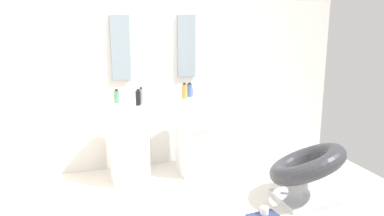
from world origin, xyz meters
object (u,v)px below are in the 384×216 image
at_px(soap_bottle_green, 117,97).
at_px(soap_bottle_blue, 190,90).
at_px(soap_bottle_amber, 184,91).
at_px(soap_bottle_clear, 188,91).
at_px(pedestal_sink_left, 129,139).
at_px(pedestal_sink_right, 196,133).
at_px(coffee_mug, 264,212).
at_px(soap_bottle_grey, 141,96).
at_px(soap_bottle_black, 138,98).
at_px(lounge_chair, 307,169).

bearing_deg(soap_bottle_green, soap_bottle_blue, 3.71).
xyz_separation_m(soap_bottle_amber, soap_bottle_clear, (0.07, 0.09, -0.01)).
distance_m(pedestal_sink_left, soap_bottle_clear, 0.89).
distance_m(pedestal_sink_right, coffee_mug, 1.34).
xyz_separation_m(soap_bottle_blue, soap_bottle_amber, (-0.08, -0.06, 0.01)).
bearing_deg(coffee_mug, soap_bottle_grey, 128.08).
height_order(soap_bottle_black, soap_bottle_clear, soap_bottle_black).
bearing_deg(lounge_chair, soap_bottle_clear, 126.31).
distance_m(coffee_mug, soap_bottle_clear, 1.68).
bearing_deg(pedestal_sink_right, soap_bottle_black, -168.40).
bearing_deg(soap_bottle_clear, lounge_chair, -53.69).
bearing_deg(lounge_chair, coffee_mug, -160.78).
height_order(pedestal_sink_left, coffee_mug, pedestal_sink_left).
relative_size(pedestal_sink_left, soap_bottle_blue, 5.89).
bearing_deg(soap_bottle_amber, soap_bottle_grey, -166.70).
bearing_deg(coffee_mug, pedestal_sink_left, 130.53).
relative_size(lounge_chair, soap_bottle_grey, 6.08).
height_order(lounge_chair, soap_bottle_clear, soap_bottle_clear).
height_order(pedestal_sink_left, soap_bottle_clear, soap_bottle_clear).
bearing_deg(pedestal_sink_right, pedestal_sink_left, 180.00).
distance_m(soap_bottle_blue, soap_bottle_black, 0.70).
relative_size(soap_bottle_green, soap_bottle_clear, 0.97).
relative_size(lounge_chair, soap_bottle_amber, 6.07).
bearing_deg(soap_bottle_grey, pedestal_sink_left, 153.82).
distance_m(pedestal_sink_right, soap_bottle_blue, 0.50).
distance_m(pedestal_sink_left, soap_bottle_black, 0.52).
bearing_deg(soap_bottle_blue, pedestal_sink_left, -171.24).
xyz_separation_m(pedestal_sink_left, coffee_mug, (1.06, -1.24, -0.43)).
distance_m(coffee_mug, soap_bottle_blue, 1.67).
bearing_deg(coffee_mug, pedestal_sink_right, 102.22).
height_order(lounge_chair, soap_bottle_black, soap_bottle_black).
bearing_deg(soap_bottle_black, pedestal_sink_left, 125.03).
bearing_deg(pedestal_sink_right, soap_bottle_clear, 111.70).
distance_m(pedestal_sink_left, lounge_chair, 1.93).
distance_m(coffee_mug, soap_bottle_grey, 1.75).
relative_size(pedestal_sink_right, soap_bottle_blue, 5.89).
relative_size(pedestal_sink_left, pedestal_sink_right, 1.00).
bearing_deg(soap_bottle_amber, soap_bottle_green, 179.43).
bearing_deg(lounge_chair, pedestal_sink_right, 127.91).
relative_size(pedestal_sink_right, lounge_chair, 0.90).
bearing_deg(pedestal_sink_left, soap_bottle_black, -54.97).
height_order(coffee_mug, soap_bottle_amber, soap_bottle_amber).
bearing_deg(soap_bottle_clear, pedestal_sink_right, -68.30).
xyz_separation_m(pedestal_sink_left, soap_bottle_grey, (0.14, -0.07, 0.49)).
bearing_deg(lounge_chair, soap_bottle_green, 147.07).
distance_m(lounge_chair, soap_bottle_clear, 1.60).
xyz_separation_m(lounge_chair, soap_bottle_black, (-1.51, 0.91, 0.63)).
xyz_separation_m(lounge_chair, soap_bottle_green, (-1.72, 1.11, 0.62)).
bearing_deg(soap_bottle_green, soap_bottle_black, -44.83).
bearing_deg(soap_bottle_green, lounge_chair, -32.93).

